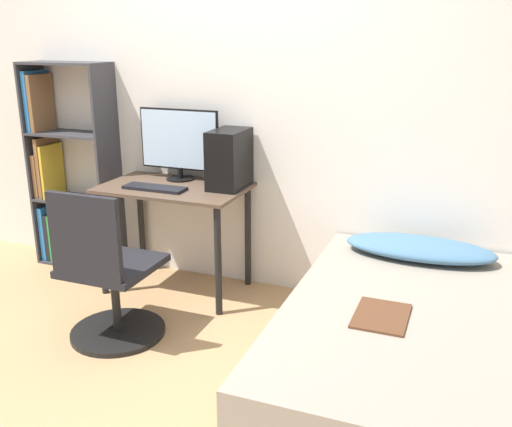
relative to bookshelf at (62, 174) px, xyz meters
name	(u,v)px	position (x,y,z in m)	size (l,w,h in m)	color
ground_plane	(115,386)	(1.30, -1.29, -0.70)	(14.00, 14.00, 0.00)	tan
wall_back	(229,104)	(1.30, 0.17, 0.55)	(8.00, 0.05, 2.50)	silver
desk	(174,204)	(1.04, -0.15, -0.08)	(0.96, 0.59, 0.74)	brown
bookshelf	(62,174)	(0.00, 0.00, 0.00)	(0.64, 0.28, 1.51)	#38383D
office_chair	(108,284)	(1.01, -0.90, -0.35)	(0.55, 0.55, 0.91)	black
bed	(399,350)	(2.63, -0.81, -0.47)	(1.12, 1.90, 0.45)	#4C3D2D
pillow	(419,248)	(2.63, -0.12, -0.19)	(0.85, 0.36, 0.11)	teal
magazine	(381,316)	(2.55, -0.94, -0.24)	(0.24, 0.32, 0.01)	#56331E
monitor	(179,142)	(0.99, 0.03, 0.30)	(0.58, 0.20, 0.48)	black
keyboard	(155,188)	(0.96, -0.27, 0.05)	(0.42, 0.13, 0.02)	black
pc_tower	(229,159)	(1.39, -0.04, 0.23)	(0.20, 0.33, 0.38)	black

